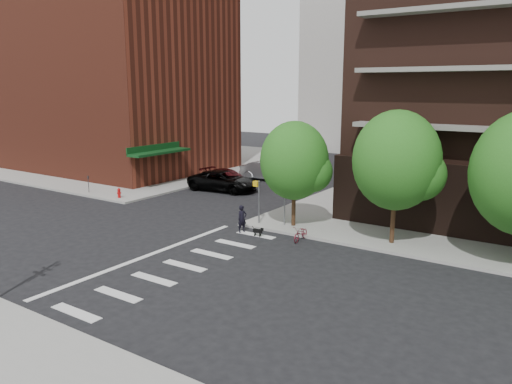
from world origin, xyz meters
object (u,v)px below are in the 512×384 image
(scooter, at_px, (301,233))
(dog_walker, at_px, (242,219))
(parked_car_black, at_px, (224,181))
(parked_car_silver, at_px, (269,171))
(parked_car_maroon, at_px, (228,178))
(fire_hydrant, at_px, (119,192))

(scooter, relative_size, dog_walker, 1.00)
(parked_car_black, distance_m, dog_walker, 11.94)
(parked_car_silver, xyz_separation_m, scooter, (11.11, -14.18, -0.45))
(parked_car_maroon, relative_size, parked_car_silver, 0.96)
(scooter, bearing_deg, parked_car_maroon, 137.42)
(parked_car_black, relative_size, parked_car_maroon, 1.15)
(parked_car_black, xyz_separation_m, parked_car_silver, (0.57, 5.91, 0.06))
(fire_hydrant, bearing_deg, parked_car_black, 57.53)
(dog_walker, bearing_deg, parked_car_maroon, 61.59)
(parked_car_maroon, relative_size, dog_walker, 3.16)
(fire_hydrant, relative_size, parked_car_black, 0.13)
(parked_car_black, distance_m, scooter, 14.31)
(dog_walker, bearing_deg, fire_hydrant, 102.75)
(parked_car_maroon, height_order, dog_walker, dog_walker)
(fire_hydrant, height_order, scooter, fire_hydrant)
(fire_hydrant, xyz_separation_m, scooter, (16.11, -1.30, -0.13))
(parked_car_black, bearing_deg, parked_car_maroon, 19.18)
(parked_car_black, height_order, scooter, parked_car_black)
(fire_hydrant, relative_size, dog_walker, 0.46)
(parked_car_silver, bearing_deg, parked_car_maroon, 162.72)
(parked_car_silver, bearing_deg, dog_walker, -154.51)
(parked_car_black, xyz_separation_m, dog_walker, (8.10, -8.77, -0.01))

